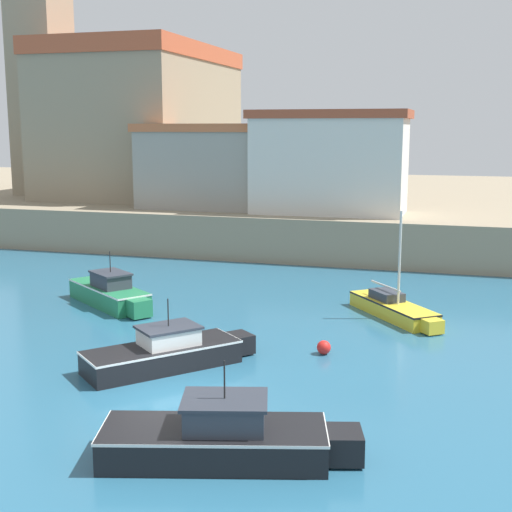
{
  "coord_description": "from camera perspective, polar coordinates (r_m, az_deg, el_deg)",
  "views": [
    {
      "loc": [
        7.97,
        -17.85,
        7.63
      ],
      "look_at": [
        -0.92,
        11.82,
        2.0
      ],
      "focal_mm": 50.0,
      "sensor_mm": 36.0,
      "label": 1
    }
  ],
  "objects": [
    {
      "name": "harbor_shed_near_wharf",
      "position": [
        45.09,
        -4.13,
        7.21
      ],
      "size": [
        8.35,
        4.23,
        5.25
      ],
      "color": "gray",
      "rests_on": "quay_seawall"
    },
    {
      "name": "ground_plane",
      "position": [
        20.99,
        -7.01,
        -11.09
      ],
      "size": [
        200.0,
        200.0,
        0.0
      ],
      "primitive_type": "plane",
      "color": "#28607F"
    },
    {
      "name": "motorboat_black_4",
      "position": [
        17.02,
        -2.68,
        -14.28
      ],
      "size": [
        6.22,
        3.22,
        2.4
      ],
      "color": "black",
      "rests_on": "ground"
    },
    {
      "name": "motorboat_green_0",
      "position": [
        31.45,
        -11.56,
        -2.91
      ],
      "size": [
        5.23,
        4.27,
        2.39
      ],
      "color": "#237A4C",
      "rests_on": "ground"
    },
    {
      "name": "harbor_shed_mid_row",
      "position": [
        42.63,
        5.93,
        7.52
      ],
      "size": [
        9.23,
        4.71,
        6.03
      ],
      "color": "silver",
      "rests_on": "quay_seawall"
    },
    {
      "name": "church",
      "position": [
        55.75,
        -10.01,
        11.17
      ],
      "size": [
        14.74,
        16.43,
        18.52
      ],
      "color": "gray",
      "rests_on": "quay_seawall"
    },
    {
      "name": "motorboat_black_3",
      "position": [
        23.23,
        -7.1,
        -7.63
      ],
      "size": [
        4.8,
        5.2,
        2.26
      ],
      "color": "black",
      "rests_on": "ground"
    },
    {
      "name": "mooring_buoy",
      "position": [
        24.51,
        5.45,
        -7.29
      ],
      "size": [
        0.48,
        0.48,
        0.48
      ],
      "primitive_type": "sphere",
      "color": "red",
      "rests_on": "ground"
    },
    {
      "name": "sailboat_yellow_1",
      "position": [
        29.53,
        10.97,
        -4.08
      ],
      "size": [
        4.15,
        4.84,
        4.38
      ],
      "color": "yellow",
      "rests_on": "ground"
    },
    {
      "name": "quay_seawall",
      "position": [
        58.98,
        8.83,
        4.0
      ],
      "size": [
        120.0,
        40.0,
        2.57
      ],
      "primitive_type": "cube",
      "color": "gray",
      "rests_on": "ground"
    }
  ]
}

